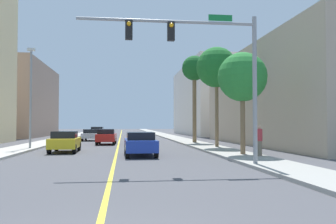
{
  "coord_description": "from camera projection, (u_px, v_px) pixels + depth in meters",
  "views": [
    {
      "loc": [
        0.44,
        -4.95,
        1.94
      ],
      "look_at": [
        3.45,
        19.04,
        2.76
      ],
      "focal_mm": 38.21,
      "sensor_mm": 36.0,
      "label": 1
    }
  ],
  "objects": [
    {
      "name": "ground",
      "position": [
        120.0,
        139.0,
        46.44
      ],
      "size": [
        192.0,
        192.0,
        0.0
      ],
      "primitive_type": "plane",
      "color": "#47474C"
    },
    {
      "name": "sidewalk_left",
      "position": [
        62.0,
        139.0,
        45.53
      ],
      "size": [
        2.56,
        168.0,
        0.15
      ],
      "primitive_type": "cube",
      "color": "#B2ADA3",
      "rests_on": "ground"
    },
    {
      "name": "sidewalk_right",
      "position": [
        175.0,
        138.0,
        47.35
      ],
      "size": [
        2.56,
        168.0,
        0.15
      ],
      "primitive_type": "cube",
      "color": "#9E9B93",
      "rests_on": "ground"
    },
    {
      "name": "lane_marking_center",
      "position": [
        120.0,
        139.0,
        46.44
      ],
      "size": [
        0.16,
        144.0,
        0.01
      ],
      "primitive_type": "cube",
      "color": "yellow",
      "rests_on": "ground"
    },
    {
      "name": "building_right_near",
      "position": [
        332.0,
        97.0,
        34.14
      ],
      "size": [
        17.47,
        26.93,
        8.99
      ],
      "primitive_type": "cube",
      "color": "tan",
      "rests_on": "ground"
    },
    {
      "name": "building_right_far",
      "position": [
        229.0,
        101.0,
        66.75
      ],
      "size": [
        17.16,
        27.86,
        12.62
      ],
      "primitive_type": "cube",
      "color": "silver",
      "rests_on": "ground"
    },
    {
      "name": "traffic_signal_mast",
      "position": [
        205.0,
        55.0,
        16.07
      ],
      "size": [
        8.1,
        0.36,
        6.76
      ],
      "color": "gray",
      "rests_on": "sidewalk_right"
    },
    {
      "name": "street_lamp",
      "position": [
        31.0,
        92.0,
        26.93
      ],
      "size": [
        0.56,
        0.28,
        7.54
      ],
      "color": "gray",
      "rests_on": "sidewalk_left"
    },
    {
      "name": "palm_near",
      "position": [
        242.0,
        78.0,
        21.51
      ],
      "size": [
        2.96,
        2.96,
        6.12
      ],
      "color": "brown",
      "rests_on": "sidewalk_right"
    },
    {
      "name": "palm_mid",
      "position": [
        217.0,
        68.0,
        28.5
      ],
      "size": [
        3.23,
        3.23,
        7.94
      ],
      "color": "brown",
      "rests_on": "sidewalk_right"
    },
    {
      "name": "palm_far",
      "position": [
        194.0,
        71.0,
        35.38
      ],
      "size": [
        2.46,
        2.46,
        8.57
      ],
      "color": "brown",
      "rests_on": "sidewalk_right"
    },
    {
      "name": "car_blue",
      "position": [
        140.0,
        143.0,
        21.82
      ],
      "size": [
        1.91,
        4.45,
        1.45
      ],
      "rotation": [
        0.0,
        0.0,
        0.02
      ],
      "color": "#1E389E",
      "rests_on": "ground"
    },
    {
      "name": "car_yellow",
      "position": [
        65.0,
        141.0,
        24.5
      ],
      "size": [
        1.87,
        3.99,
        1.45
      ],
      "rotation": [
        0.0,
        0.0,
        0.02
      ],
      "color": "gold",
      "rests_on": "ground"
    },
    {
      "name": "car_gray",
      "position": [
        97.0,
        132.0,
        52.1
      ],
      "size": [
        2.01,
        4.16,
        1.54
      ],
      "rotation": [
        0.0,
        0.0,
        -0.04
      ],
      "color": "slate",
      "rests_on": "ground"
    },
    {
      "name": "car_red",
      "position": [
        106.0,
        136.0,
        33.97
      ],
      "size": [
        1.85,
        3.98,
        1.47
      ],
      "rotation": [
        0.0,
        0.0,
        -0.03
      ],
      "color": "red",
      "rests_on": "ground"
    },
    {
      "name": "car_silver",
      "position": [
        92.0,
        135.0,
        41.57
      ],
      "size": [
        2.06,
        3.95,
        1.34
      ],
      "rotation": [
        0.0,
        0.0,
        -0.04
      ],
      "color": "#BCBCC1",
      "rests_on": "ground"
    },
    {
      "name": "pedestrian",
      "position": [
        259.0,
        140.0,
        19.99
      ],
      "size": [
        0.38,
        0.38,
        1.74
      ],
      "rotation": [
        0.0,
        0.0,
        3.21
      ],
      "color": "#726651",
      "rests_on": "sidewalk_right"
    }
  ]
}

